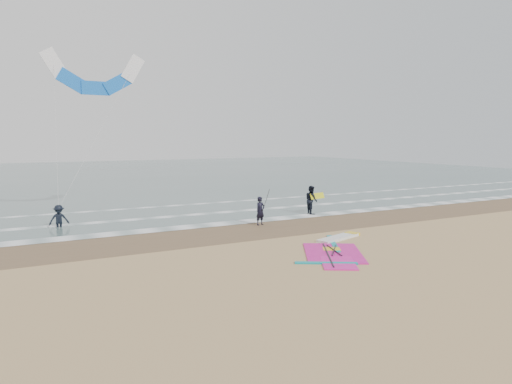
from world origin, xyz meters
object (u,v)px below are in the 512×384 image
person_walking (311,200)px  person_wading (59,213)px  windsurf_rig (336,248)px  person_standing (260,211)px  surf_kite (95,77)px

person_walking → person_wading: bearing=89.4°
windsurf_rig → person_standing: person_standing is taller
person_walking → person_standing: bearing=120.5°
person_standing → person_walking: (4.81, 1.84, 0.12)m
surf_kite → person_standing: bearing=-46.1°
person_standing → person_wading: size_ratio=1.01×
person_standing → windsurf_rig: bearing=-100.8°
person_wading → surf_kite: bearing=47.0°
person_walking → surf_kite: 15.92m
person_wading → person_walking: bearing=-13.8°
person_standing → person_walking: person_walking is taller
windsurf_rig → person_walking: size_ratio=3.12×
person_walking → windsurf_rig: bearing=161.7°
windsurf_rig → person_walking: bearing=62.2°
person_standing → surf_kite: surf_kite is taller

